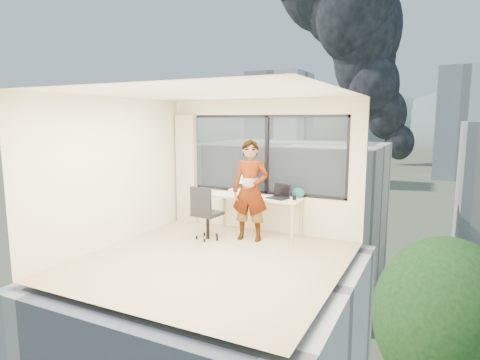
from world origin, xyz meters
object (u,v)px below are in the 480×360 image
Objects in this scene: desk at (255,215)px; person at (250,191)px; monitor at (249,181)px; handbag at (298,193)px; laptop at (278,192)px; game_console at (238,191)px; chair at (208,212)px.

desk is 0.68m from person.
handbag is at bearing 15.46° from monitor.
person is 0.62m from monitor.
handbag is (1.01, 0.06, -0.16)m from monitor.
person reaches higher than laptop.
handbag is at bearing 14.67° from desk.
game_console is (-0.54, 0.57, -0.14)m from person.
laptop is at bearing -8.43° from game_console.
monitor is at bearing -179.06° from laptop.
handbag reaches higher than game_console.
laptop reaches higher than desk.
monitor reaches higher than chair.
chair is 4.08× the size of handbag.
laptop is (0.49, -0.05, 0.50)m from desk.
chair is at bearing -105.06° from monitor.
laptop is at bearing -3.94° from monitor.
person is at bearing -127.85° from handbag.
chair is 1.98× the size of monitor.
person is 7.33× the size of handbag.
chair is 0.89m from person.
person is at bearing -78.50° from desk.
chair reaches higher than laptop.
person is 0.95m from handbag.
game_console is at bearing -166.45° from handbag.
game_console is (0.19, 0.89, 0.27)m from chair.
monitor is 1.69× the size of game_console.
chair reaches higher than handbag.
desk is 0.98× the size of person.
monitor reaches higher than desk.
person is 0.80m from game_console.
desk is 1.75× the size of chair.
laptop is 0.41m from handbag.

